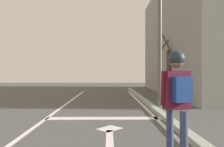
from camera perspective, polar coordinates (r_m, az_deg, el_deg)
name	(u,v)px	position (r m, az deg, el deg)	size (l,w,h in m)	color
lane_line_center	(39,124)	(6.22, -19.63, -13.00)	(0.12, 20.00, 0.01)	silver
lane_line_curbside	(162,124)	(6.08, 13.56, -13.29)	(0.12, 20.00, 0.01)	silver
stop_bar	(104,118)	(6.59, -2.30, -12.23)	(3.57, 0.40, 0.01)	silver
lane_arrow_stem	(110,139)	(4.61, -0.66, -17.72)	(0.16, 1.40, 0.01)	silver
lane_arrow_head	(110,129)	(5.43, -0.68, -14.96)	(0.56, 0.44, 0.01)	silver
curb_strip	(171,121)	(6.13, 15.88, -12.54)	(0.24, 24.00, 0.14)	#96A395
skater	(177,92)	(3.20, 17.54, -4.80)	(0.45, 0.62, 1.67)	navy
traffic_signal_mast	(137,9)	(8.38, 6.98, 17.25)	(4.31, 0.34, 5.82)	#5A5B54
roadside_tree	(169,70)	(12.56, 15.38, 0.96)	(1.14, 1.04, 3.63)	brown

